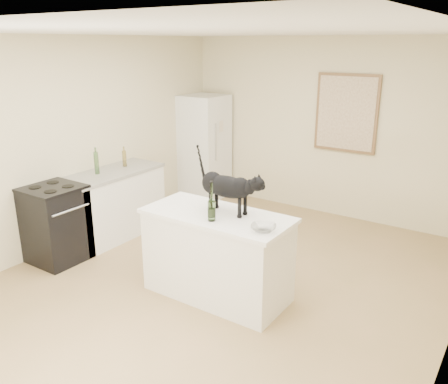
# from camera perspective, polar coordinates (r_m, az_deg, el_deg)

# --- Properties ---
(floor) EXTENTS (5.50, 5.50, 0.00)m
(floor) POSITION_cam_1_polar(r_m,az_deg,el_deg) (5.16, -0.45, -11.18)
(floor) COLOR tan
(floor) RESTS_ON ground
(ceiling) EXTENTS (5.50, 5.50, 0.00)m
(ceiling) POSITION_cam_1_polar(r_m,az_deg,el_deg) (4.51, -0.54, 19.06)
(ceiling) COLOR white
(ceiling) RESTS_ON ground
(wall_back) EXTENTS (4.50, 0.00, 4.50)m
(wall_back) POSITION_cam_1_polar(r_m,az_deg,el_deg) (7.05, 12.41, 7.65)
(wall_back) COLOR beige
(wall_back) RESTS_ON ground
(wall_left) EXTENTS (0.00, 5.50, 5.50)m
(wall_left) POSITION_cam_1_polar(r_m,az_deg,el_deg) (6.19, -17.99, 5.80)
(wall_left) COLOR beige
(wall_left) RESTS_ON ground
(island_base) EXTENTS (1.44, 0.67, 0.86)m
(island_base) POSITION_cam_1_polar(r_m,az_deg,el_deg) (4.77, -0.84, -7.96)
(island_base) COLOR white
(island_base) RESTS_ON floor
(island_top) EXTENTS (1.50, 0.70, 0.04)m
(island_top) POSITION_cam_1_polar(r_m,az_deg,el_deg) (4.59, -0.87, -2.90)
(island_top) COLOR white
(island_top) RESTS_ON island_base
(left_cabinets) EXTENTS (0.60, 1.40, 0.86)m
(left_cabinets) POSITION_cam_1_polar(r_m,az_deg,el_deg) (6.38, -13.47, -1.59)
(left_cabinets) COLOR white
(left_cabinets) RESTS_ON floor
(left_countertop) EXTENTS (0.62, 1.44, 0.04)m
(left_countertop) POSITION_cam_1_polar(r_m,az_deg,el_deg) (6.25, -13.76, 2.30)
(left_countertop) COLOR gray
(left_countertop) RESTS_ON left_cabinets
(stove) EXTENTS (0.60, 0.60, 0.90)m
(stove) POSITION_cam_1_polar(r_m,az_deg,el_deg) (5.85, -19.93, -3.80)
(stove) COLOR black
(stove) RESTS_ON floor
(fridge) EXTENTS (0.68, 0.68, 1.70)m
(fridge) POSITION_cam_1_polar(r_m,az_deg,el_deg) (7.73, -2.51, 5.54)
(fridge) COLOR white
(fridge) RESTS_ON floor
(artwork_frame) EXTENTS (0.90, 0.03, 1.10)m
(artwork_frame) POSITION_cam_1_polar(r_m,az_deg,el_deg) (6.88, 14.79, 9.34)
(artwork_frame) COLOR brown
(artwork_frame) RESTS_ON wall_back
(artwork_canvas) EXTENTS (0.82, 0.00, 1.02)m
(artwork_canvas) POSITION_cam_1_polar(r_m,az_deg,el_deg) (6.87, 14.74, 9.33)
(artwork_canvas) COLOR beige
(artwork_canvas) RESTS_ON wall_back
(black_cat) EXTENTS (0.68, 0.21, 0.48)m
(black_cat) POSITION_cam_1_polar(r_m,az_deg,el_deg) (4.53, 0.34, 0.31)
(black_cat) COLOR black
(black_cat) RESTS_ON island_top
(wine_bottle) EXTENTS (0.09, 0.09, 0.34)m
(wine_bottle) POSITION_cam_1_polar(r_m,az_deg,el_deg) (4.35, -1.54, -1.43)
(wine_bottle) COLOR #396026
(wine_bottle) RESTS_ON island_top
(glass_bowl) EXTENTS (0.30, 0.30, 0.06)m
(glass_bowl) POSITION_cam_1_polar(r_m,az_deg,el_deg) (4.17, 4.87, -4.46)
(glass_bowl) COLOR silver
(glass_bowl) RESTS_ON island_top
(fridge_paper) EXTENTS (0.02, 0.14, 0.18)m
(fridge_paper) POSITION_cam_1_polar(r_m,az_deg,el_deg) (7.48, -0.33, 8.06)
(fridge_paper) COLOR silver
(fridge_paper) RESTS_ON fridge
(counter_bottle_cluster) EXTENTS (0.08, 0.52, 0.28)m
(counter_bottle_cluster) POSITION_cam_1_polar(r_m,az_deg,el_deg) (6.25, -14.07, 3.68)
(counter_bottle_cluster) COLOR olive
(counter_bottle_cluster) RESTS_ON left_countertop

